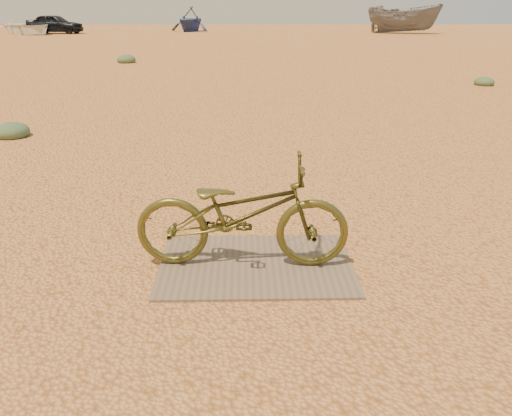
{
  "coord_description": "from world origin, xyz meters",
  "views": [
    {
      "loc": [
        -0.48,
        -4.29,
        2.08
      ],
      "look_at": [
        -0.39,
        -0.48,
        0.54
      ],
      "focal_mm": 35.0,
      "sensor_mm": 36.0,
      "label": 1
    }
  ],
  "objects_px": {
    "plywood_board": "(256,264)",
    "boat_mid_right": "(404,19)",
    "car": "(55,24)",
    "boat_near_left": "(27,26)",
    "bicycle": "(242,213)",
    "boat_far_left": "(190,19)"
  },
  "relations": [
    {
      "from": "plywood_board",
      "to": "boat_mid_right",
      "type": "relative_size",
      "value": 0.28
    },
    {
      "from": "car",
      "to": "boat_near_left",
      "type": "xyz_separation_m",
      "value": [
        -1.78,
        -1.11,
        -0.15
      ]
    },
    {
      "from": "bicycle",
      "to": "car",
      "type": "height_order",
      "value": "car"
    },
    {
      "from": "bicycle",
      "to": "boat_mid_right",
      "type": "distance_m",
      "value": 41.0
    },
    {
      "from": "boat_far_left",
      "to": "boat_near_left",
      "type": "bearing_deg",
      "value": -139.14
    },
    {
      "from": "plywood_board",
      "to": "bicycle",
      "type": "distance_m",
      "value": 0.49
    },
    {
      "from": "bicycle",
      "to": "car",
      "type": "relative_size",
      "value": 0.41
    },
    {
      "from": "plywood_board",
      "to": "car",
      "type": "relative_size",
      "value": 0.38
    },
    {
      "from": "car",
      "to": "boat_mid_right",
      "type": "bearing_deg",
      "value": -85.19
    },
    {
      "from": "car",
      "to": "boat_near_left",
      "type": "distance_m",
      "value": 2.11
    },
    {
      "from": "boat_near_left",
      "to": "boat_mid_right",
      "type": "bearing_deg",
      "value": -43.74
    },
    {
      "from": "boat_mid_right",
      "to": "plywood_board",
      "type": "bearing_deg",
      "value": -172.91
    },
    {
      "from": "boat_mid_right",
      "to": "boat_near_left",
      "type": "bearing_deg",
      "value": 116.47
    },
    {
      "from": "plywood_board",
      "to": "car",
      "type": "bearing_deg",
      "value": 111.27
    },
    {
      "from": "bicycle",
      "to": "boat_near_left",
      "type": "height_order",
      "value": "boat_near_left"
    },
    {
      "from": "car",
      "to": "boat_mid_right",
      "type": "xyz_separation_m",
      "value": [
        28.16,
        -0.52,
        0.39
      ]
    },
    {
      "from": "boat_near_left",
      "to": "boat_far_left",
      "type": "distance_m",
      "value": 13.17
    },
    {
      "from": "plywood_board",
      "to": "boat_far_left",
      "type": "height_order",
      "value": "boat_far_left"
    },
    {
      "from": "boat_mid_right",
      "to": "car",
      "type": "bearing_deg",
      "value": 114.28
    },
    {
      "from": "plywood_board",
      "to": "boat_near_left",
      "type": "height_order",
      "value": "boat_near_left"
    },
    {
      "from": "boat_far_left",
      "to": "bicycle",
      "type": "bearing_deg",
      "value": -62.92
    },
    {
      "from": "car",
      "to": "boat_near_left",
      "type": "height_order",
      "value": "car"
    }
  ]
}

